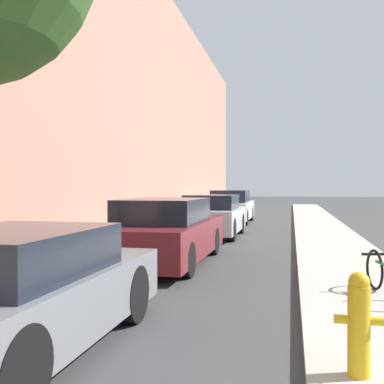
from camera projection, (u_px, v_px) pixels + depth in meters
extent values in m
plane|color=#3D3D3F|center=(233.00, 240.00, 14.37)|extent=(120.00, 120.00, 0.00)
cube|color=#ADA89E|center=(145.00, 236.00, 14.98)|extent=(2.00, 52.00, 0.12)
cube|color=#ADA89E|center=(330.00, 240.00, 13.76)|extent=(2.00, 52.00, 0.12)
cube|color=tan|center=(105.00, 75.00, 15.20)|extent=(0.70, 52.00, 10.73)
cylinder|color=black|center=(24.00, 288.00, 5.98)|extent=(0.22, 0.70, 0.70)
cylinder|color=black|center=(132.00, 294.00, 5.67)|extent=(0.22, 0.70, 0.70)
cylinder|color=black|center=(15.00, 373.00, 3.27)|extent=(0.22, 0.70, 0.70)
cube|color=slate|center=(21.00, 303.00, 4.62)|extent=(1.68, 3.96, 0.62)
cube|color=black|center=(11.00, 253.00, 4.46)|extent=(1.48, 2.06, 0.45)
cylinder|color=black|center=(152.00, 240.00, 11.60)|extent=(0.22, 0.66, 0.66)
cylinder|color=black|center=(213.00, 241.00, 11.27)|extent=(0.22, 0.66, 0.66)
cylinder|color=black|center=(107.00, 257.00, 8.76)|extent=(0.22, 0.66, 0.66)
cylinder|color=black|center=(186.00, 260.00, 8.43)|extent=(0.22, 0.66, 0.66)
cube|color=maroon|center=(166.00, 238.00, 10.01)|extent=(1.78, 4.69, 0.73)
cube|color=black|center=(164.00, 210.00, 9.82)|extent=(1.56, 2.44, 0.50)
cylinder|color=black|center=(197.00, 223.00, 16.69)|extent=(0.22, 0.71, 0.71)
cylinder|color=black|center=(240.00, 223.00, 16.36)|extent=(0.22, 0.71, 0.71)
cylinder|color=black|center=(181.00, 229.00, 14.27)|extent=(0.22, 0.71, 0.71)
cylinder|color=black|center=(231.00, 230.00, 13.94)|extent=(0.22, 0.71, 0.71)
cube|color=silver|center=(213.00, 220.00, 15.31)|extent=(1.78, 4.01, 0.73)
cube|color=black|center=(212.00, 202.00, 15.15)|extent=(1.56, 2.08, 0.46)
cylinder|color=black|center=(219.00, 213.00, 22.65)|extent=(0.22, 0.71, 0.71)
cylinder|color=black|center=(251.00, 213.00, 22.32)|extent=(0.22, 0.71, 0.71)
cylinder|color=black|center=(209.00, 216.00, 20.03)|extent=(0.22, 0.71, 0.71)
cylinder|color=black|center=(245.00, 217.00, 19.70)|extent=(0.22, 0.71, 0.71)
cube|color=silver|center=(231.00, 210.00, 21.17)|extent=(1.77, 4.33, 0.75)
cube|color=black|center=(231.00, 196.00, 20.99)|extent=(1.55, 2.25, 0.54)
cylinder|color=gold|center=(359.00, 331.00, 3.78)|extent=(0.18, 0.18, 0.74)
sphere|color=gold|center=(359.00, 282.00, 3.77)|extent=(0.17, 0.17, 0.17)
cylinder|color=gold|center=(341.00, 319.00, 3.81)|extent=(0.12, 0.07, 0.07)
cylinder|color=gold|center=(377.00, 321.00, 3.75)|extent=(0.12, 0.07, 0.07)
torus|color=black|center=(375.00, 270.00, 6.92)|extent=(0.17, 0.60, 0.61)
cube|color=black|center=(376.00, 254.00, 6.85)|extent=(0.44, 0.13, 0.04)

